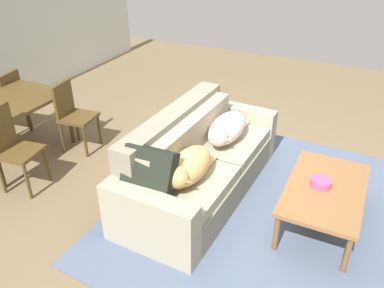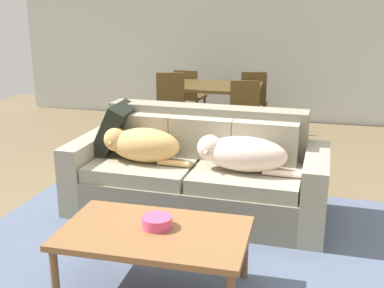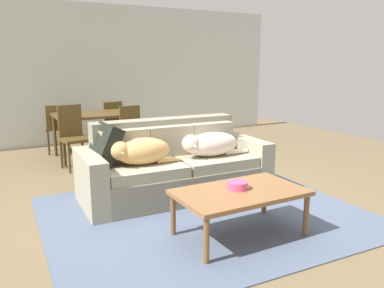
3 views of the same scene
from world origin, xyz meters
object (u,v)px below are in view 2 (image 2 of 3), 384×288
at_px(dog_on_left_cushion, 141,144).
at_px(dining_chair_far_left, 188,95).
at_px(coffee_table, 154,237).
at_px(dining_chair_near_left, 169,107).
at_px(dining_table, 213,90).
at_px(bowl_on_coffee_table, 157,222).
at_px(throw_pillow_by_left_arm, 115,129).
at_px(dog_on_right_cushion, 241,153).
at_px(dining_chair_near_right, 244,114).
at_px(dining_chair_far_right, 253,98).
at_px(couch, 198,174).

xyz_separation_m(dog_on_left_cushion, dining_chair_far_left, (-0.34, 3.08, -0.14)).
xyz_separation_m(coffee_table, dining_chair_near_left, (-0.82, 3.15, 0.13)).
bearing_deg(dining_table, dining_chair_near_left, -130.41).
bearing_deg(bowl_on_coffee_table, throw_pillow_by_left_arm, 121.56).
height_order(dog_on_right_cushion, dining_chair_near_right, dining_chair_near_right).
bearing_deg(throw_pillow_by_left_arm, dog_on_right_cushion, -12.19).
bearing_deg(throw_pillow_by_left_arm, dining_chair_far_left, 90.20).
xyz_separation_m(throw_pillow_by_left_arm, coffee_table, (0.84, -1.42, -0.28)).
bearing_deg(throw_pillow_by_left_arm, bowl_on_coffee_table, -58.44).
height_order(dining_chair_near_right, dining_chair_far_right, dining_chair_near_right).
height_order(couch, bowl_on_coffee_table, couch).
relative_size(dog_on_left_cushion, dining_table, 0.64).
bearing_deg(dog_on_right_cushion, throw_pillow_by_left_arm, 170.06).
bearing_deg(dining_chair_far_left, coffee_table, 109.13).
relative_size(couch, dog_on_right_cushion, 2.60).
bearing_deg(dining_table, dog_on_left_cushion, -93.35).
bearing_deg(coffee_table, dog_on_right_cushion, 72.01).
xyz_separation_m(coffee_table, dining_table, (-0.36, 3.69, 0.27)).
bearing_deg(dog_on_left_cushion, dining_chair_far_left, 98.64).
distance_m(dog_on_left_cushion, bowl_on_coffee_table, 1.26).
height_order(dog_on_right_cushion, dining_chair_far_right, dining_chair_far_right).
distance_m(couch, throw_pillow_by_left_arm, 0.89).
xyz_separation_m(dog_on_right_cushion, dining_chair_near_left, (-1.19, 1.99, -0.09)).
xyz_separation_m(dog_on_left_cushion, dining_table, (0.15, 2.50, 0.05)).
bearing_deg(throw_pillow_by_left_arm, coffee_table, -59.52).
bearing_deg(dog_on_left_cushion, bowl_on_coffee_table, -63.80).
distance_m(dog_on_left_cushion, dining_chair_near_left, 1.98).
bearing_deg(dining_chair_far_right, dining_chair_far_left, -7.80).
bearing_deg(dining_chair_near_right, bowl_on_coffee_table, -99.78).
xyz_separation_m(coffee_table, dining_chair_near_right, (0.14, 3.15, 0.10)).
relative_size(dog_on_left_cushion, dining_chair_near_right, 0.89).
height_order(couch, dining_table, couch).
bearing_deg(dining_chair_far_left, dining_chair_near_right, 139.15).
bearing_deg(throw_pillow_by_left_arm, dining_chair_far_right, 71.50).
xyz_separation_m(dog_on_right_cushion, dining_table, (-0.73, 2.53, 0.05)).
xyz_separation_m(couch, throw_pillow_by_left_arm, (-0.82, 0.09, 0.34)).
distance_m(couch, dining_chair_far_left, 3.06).
distance_m(couch, coffee_table, 1.34).
height_order(dog_on_left_cushion, dining_chair_far_left, dining_chair_far_left).
xyz_separation_m(coffee_table, dining_chair_far_right, (0.12, 4.28, 0.08)).
xyz_separation_m(couch, dining_chair_near_right, (0.16, 1.81, 0.16)).
xyz_separation_m(bowl_on_coffee_table, dining_chair_far_right, (0.11, 4.23, 0.00)).
height_order(dog_on_right_cushion, coffee_table, dog_on_right_cushion).
bearing_deg(couch, dining_table, 100.39).
bearing_deg(dining_chair_near_right, throw_pillow_by_left_arm, -126.83).
bearing_deg(dining_chair_far_left, dining_chair_far_right, -171.85).
xyz_separation_m(dog_on_right_cushion, dining_chair_near_right, (-0.24, 1.99, -0.12)).
height_order(throw_pillow_by_left_arm, coffee_table, throw_pillow_by_left_arm).
relative_size(bowl_on_coffee_table, dining_table, 0.15).
xyz_separation_m(throw_pillow_by_left_arm, dining_table, (0.48, 2.27, -0.01)).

